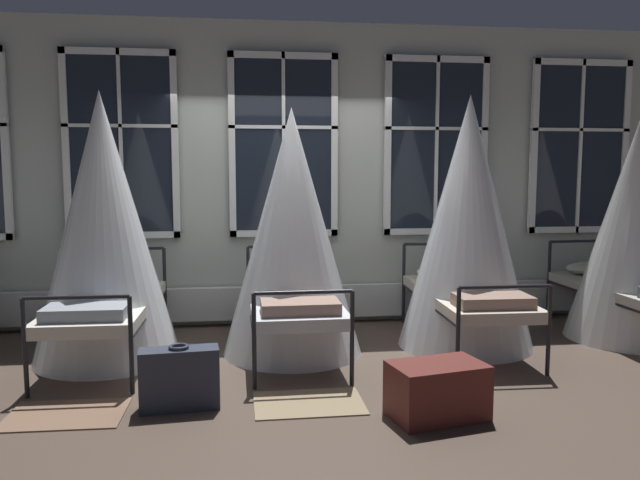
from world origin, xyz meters
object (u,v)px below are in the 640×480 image
at_px(suitcase_dark, 180,378).
at_px(cot_fifth, 636,232).
at_px(cot_fourth, 467,226).
at_px(cot_third, 292,236).
at_px(cot_second, 104,231).
at_px(travel_trunk, 437,390).

bearing_deg(suitcase_dark, cot_fifth, 12.37).
bearing_deg(cot_fourth, cot_third, 92.40).
bearing_deg(cot_third, cot_second, 88.80).
distance_m(cot_third, suitcase_dark, 1.82).
distance_m(cot_third, cot_fifth, 3.47).
bearing_deg(cot_second, suitcase_dark, -149.13).
bearing_deg(suitcase_dark, cot_third, 49.80).
height_order(cot_fifth, suitcase_dark, cot_fifth).
distance_m(cot_fourth, suitcase_dark, 3.08).
bearing_deg(cot_fifth, cot_third, 90.03).
bearing_deg(cot_fifth, travel_trunk, 123.05).
relative_size(cot_fourth, travel_trunk, 3.77).
bearing_deg(cot_fourth, cot_second, 91.63).
distance_m(cot_fourth, travel_trunk, 2.15).
xyz_separation_m(cot_fifth, suitcase_dark, (-4.39, -1.37, -0.87)).
distance_m(cot_second, suitcase_dark, 1.79).
height_order(cot_fourth, travel_trunk, cot_fourth).
bearing_deg(cot_second, cot_third, -89.68).
bearing_deg(travel_trunk, suitcase_dark, 167.49).
xyz_separation_m(cot_third, cot_fourth, (1.69, 0.02, 0.07)).
height_order(cot_third, cot_fifth, cot_third).
distance_m(cot_fifth, travel_trunk, 3.27).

